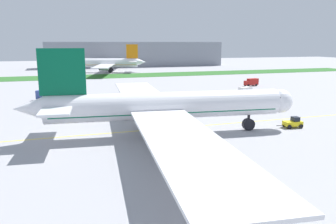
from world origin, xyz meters
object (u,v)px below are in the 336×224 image
Objects in this scene: ground_crew_wingwalker_port at (161,120)px; pushback_tug at (293,123)px; service_truck_baggage_loader at (251,82)px; parked_airliner_far_centre at (107,63)px; service_truck_fuel_bowser at (244,91)px; airliner_foreground at (162,106)px; service_truck_catering_van at (46,95)px.

pushback_tug is at bearing -24.73° from ground_crew_wingwalker_port.
parked_airliner_far_centre is (-46.89, 84.29, 3.99)m from service_truck_baggage_loader.
service_truck_baggage_loader reaches higher than pushback_tug.
ground_crew_wingwalker_port is 75.94m from service_truck_baggage_loader.
service_truck_fuel_bowser is at bearing -126.41° from service_truck_baggage_loader.
airliner_foreground reaches higher than pushback_tug.
parked_airliner_far_centre is at bearing 96.64° from pushback_tug.
service_truck_catering_van is at bearing 133.15° from pushback_tug.
service_truck_fuel_bowser is at bearing 43.28° from airliner_foreground.
pushback_tug is 72.53m from service_truck_catering_van.
pushback_tug is at bearing -106.80° from service_truck_fuel_bowser.
airliner_foreground is 15.19× the size of pushback_tug.
service_truck_baggage_loader is at bearing 46.88° from airliner_foreground.
parked_airliner_far_centre reaches higher than ground_crew_wingwalker_port.
service_truck_fuel_bowser is 0.92× the size of service_truck_catering_van.
service_truck_fuel_bowser is 63.05m from service_truck_catering_van.
service_truck_catering_van is (-24.27, 41.25, 0.65)m from ground_crew_wingwalker_port.
pushback_tug is 42.23m from service_truck_fuel_bowser.
service_truck_fuel_bowser is (12.20, 40.42, 0.63)m from pushback_tug.
parked_airliner_far_centre reaches higher than airliner_foreground.
airliner_foreground reaches higher than service_truck_catering_van.
pushback_tug is at bearing -6.17° from airliner_foreground.
ground_crew_wingwalker_port is 47.29m from service_truck_fuel_bowser.
service_truck_catering_van is 100.84m from parked_airliner_far_centre.
service_truck_baggage_loader is 29.37m from service_truck_fuel_bowser.
airliner_foreground is at bearing -66.19° from service_truck_catering_van.
parked_airliner_far_centre is at bearing 85.95° from airliner_foreground.
parked_airliner_far_centre is (10.31, 145.37, 0.02)m from airliner_foreground.
service_truck_fuel_bowser is 111.94m from parked_airliner_far_centre.
service_truck_fuel_bowser is at bearing -74.73° from parked_airliner_far_centre.
airliner_foreground is 145.73m from parked_airliner_far_centre.
service_truck_catering_van is (-49.60, 52.92, 0.57)m from pushback_tug.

